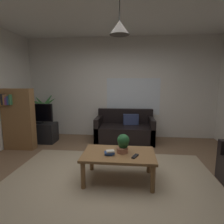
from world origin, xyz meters
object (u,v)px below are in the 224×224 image
at_px(pendant_lamp, 119,27).
at_px(book_on_table_0, 109,154).
at_px(coffee_table, 119,157).
at_px(potted_palm_corner, 45,119).
at_px(tv, 37,113).
at_px(remote_on_table_0, 135,156).
at_px(tv_stand, 39,132).
at_px(bookshelf_corner, 18,119).
at_px(book_on_table_1, 109,153).
at_px(book_on_table_2, 110,151).
at_px(potted_plant_on_table, 123,143).
at_px(couch_under_window, 125,131).

bearing_deg(pendant_lamp, book_on_table_0, -149.94).
height_order(coffee_table, potted_palm_corner, potted_palm_corner).
xyz_separation_m(coffee_table, tv, (-2.20, 1.67, 0.37)).
distance_m(remote_on_table_0, tv_stand, 3.06).
xyz_separation_m(potted_palm_corner, bookshelf_corner, (-0.16, -0.94, 0.19)).
relative_size(tv, bookshelf_corner, 0.58).
xyz_separation_m(book_on_table_0, tv, (-2.06, 1.75, 0.30)).
bearing_deg(book_on_table_1, potted_palm_corner, 133.43).
bearing_deg(bookshelf_corner, book_on_table_1, -29.18).
height_order(potted_palm_corner, bookshelf_corner, bookshelf_corner).
relative_size(book_on_table_2, remote_on_table_0, 0.73).
distance_m(remote_on_table_0, bookshelf_corner, 2.94).
bearing_deg(book_on_table_1, potted_plant_on_table, 32.28).
bearing_deg(remote_on_table_0, book_on_table_2, 18.92).
bearing_deg(book_on_table_2, book_on_table_0, 136.78).
bearing_deg(book_on_table_2, tv, 139.63).
bearing_deg(book_on_table_2, bookshelf_corner, 150.94).
height_order(book_on_table_1, remote_on_table_0, book_on_table_1).
distance_m(book_on_table_0, remote_on_table_0, 0.39).
distance_m(coffee_table, book_on_table_0, 0.18).
relative_size(book_on_table_0, tv, 0.14).
xyz_separation_m(potted_plant_on_table, tv, (-2.26, 1.63, 0.16)).
distance_m(bookshelf_corner, pendant_lamp, 3.09).
xyz_separation_m(remote_on_table_0, tv_stand, (-2.45, 1.82, -0.21)).
bearing_deg(remote_on_table_0, tv_stand, -13.18).
xyz_separation_m(book_on_table_1, pendant_lamp, (0.14, 0.10, 1.81)).
xyz_separation_m(book_on_table_1, potted_plant_on_table, (0.20, 0.13, 0.11)).
xyz_separation_m(book_on_table_1, potted_palm_corner, (-2.08, 2.20, 0.04)).
distance_m(book_on_table_1, remote_on_table_0, 0.39).
bearing_deg(potted_plant_on_table, couch_under_window, 91.04).
relative_size(book_on_table_2, potted_palm_corner, 0.09).
bearing_deg(book_on_table_0, book_on_table_1, -85.61).
bearing_deg(coffee_table, pendant_lamp, 3.58).
xyz_separation_m(remote_on_table_0, bookshelf_corner, (-2.63, 1.29, 0.26)).
height_order(book_on_table_1, potted_palm_corner, potted_palm_corner).
bearing_deg(bookshelf_corner, potted_palm_corner, 80.18).
height_order(book_on_table_2, potted_palm_corner, potted_palm_corner).
bearing_deg(pendant_lamp, potted_palm_corner, 136.55).
relative_size(potted_plant_on_table, pendant_lamp, 0.54).
height_order(couch_under_window, book_on_table_1, couch_under_window).
relative_size(book_on_table_1, remote_on_table_0, 0.93).
distance_m(book_on_table_2, remote_on_table_0, 0.38).
bearing_deg(tv_stand, pendant_lamp, -37.52).
relative_size(remote_on_table_0, tv, 0.20).
height_order(tv, potted_palm_corner, potted_palm_corner).
bearing_deg(book_on_table_0, coffee_table, 30.06).
bearing_deg(coffee_table, potted_palm_corner, 136.55).
height_order(couch_under_window, bookshelf_corner, bookshelf_corner).
bearing_deg(tv_stand, potted_plant_on_table, -36.16).
distance_m(couch_under_window, bookshelf_corner, 2.59).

